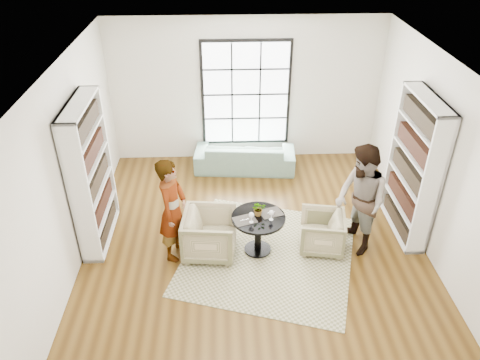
{
  "coord_description": "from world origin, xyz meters",
  "views": [
    {
      "loc": [
        -0.49,
        -6.02,
        4.99
      ],
      "look_at": [
        -0.22,
        0.4,
        0.98
      ],
      "focal_mm": 35.0,
      "sensor_mm": 36.0,
      "label": 1
    }
  ],
  "objects_px": {
    "sofa": "(245,156)",
    "wine_glass_left": "(251,215)",
    "wine_glass_right": "(271,213)",
    "pedestal_table": "(258,226)",
    "person_right": "(361,200)",
    "armchair_left": "(210,234)",
    "flower_centerpiece": "(259,209)",
    "person_left": "(173,210)",
    "armchair_right": "(322,232)"
  },
  "relations": [
    {
      "from": "person_right",
      "to": "wine_glass_left",
      "type": "xyz_separation_m",
      "value": [
        -1.7,
        -0.17,
        -0.11
      ]
    },
    {
      "from": "person_left",
      "to": "flower_centerpiece",
      "type": "distance_m",
      "value": 1.32
    },
    {
      "from": "armchair_left",
      "to": "wine_glass_left",
      "type": "relative_size",
      "value": 4.48
    },
    {
      "from": "pedestal_table",
      "to": "flower_centerpiece",
      "type": "height_order",
      "value": "flower_centerpiece"
    },
    {
      "from": "sofa",
      "to": "person_left",
      "type": "xyz_separation_m",
      "value": [
        -1.23,
        -2.66,
        0.56
      ]
    },
    {
      "from": "person_right",
      "to": "wine_glass_right",
      "type": "height_order",
      "value": "person_right"
    },
    {
      "from": "pedestal_table",
      "to": "person_right",
      "type": "xyz_separation_m",
      "value": [
        1.58,
        0.04,
        0.42
      ]
    },
    {
      "from": "armchair_right",
      "to": "wine_glass_left",
      "type": "bearing_deg",
      "value": -71.69
    },
    {
      "from": "wine_glass_left",
      "to": "wine_glass_right",
      "type": "distance_m",
      "value": 0.31
    },
    {
      "from": "armchair_left",
      "to": "wine_glass_left",
      "type": "distance_m",
      "value": 0.79
    },
    {
      "from": "person_left",
      "to": "pedestal_table",
      "type": "bearing_deg",
      "value": -74.06
    },
    {
      "from": "pedestal_table",
      "to": "person_right",
      "type": "relative_size",
      "value": 0.46
    },
    {
      "from": "flower_centerpiece",
      "to": "person_left",
      "type": "bearing_deg",
      "value": -177.24
    },
    {
      "from": "pedestal_table",
      "to": "wine_glass_left",
      "type": "bearing_deg",
      "value": -131.0
    },
    {
      "from": "sofa",
      "to": "armchair_right",
      "type": "distance_m",
      "value": 2.84
    },
    {
      "from": "pedestal_table",
      "to": "wine_glass_right",
      "type": "relative_size",
      "value": 4.79
    },
    {
      "from": "sofa",
      "to": "armchair_left",
      "type": "relative_size",
      "value": 2.49
    },
    {
      "from": "armchair_right",
      "to": "person_left",
      "type": "height_order",
      "value": "person_left"
    },
    {
      "from": "wine_glass_left",
      "to": "wine_glass_right",
      "type": "height_order",
      "value": "wine_glass_left"
    },
    {
      "from": "armchair_right",
      "to": "wine_glass_right",
      "type": "relative_size",
      "value": 3.98
    },
    {
      "from": "armchair_left",
      "to": "person_right",
      "type": "bearing_deg",
      "value": -83.09
    },
    {
      "from": "pedestal_table",
      "to": "flower_centerpiece",
      "type": "xyz_separation_m",
      "value": [
        0.01,
        0.05,
        0.3
      ]
    },
    {
      "from": "armchair_left",
      "to": "person_left",
      "type": "height_order",
      "value": "person_left"
    },
    {
      "from": "wine_glass_left",
      "to": "wine_glass_right",
      "type": "bearing_deg",
      "value": 10.09
    },
    {
      "from": "sofa",
      "to": "wine_glass_left",
      "type": "distance_m",
      "value": 2.83
    },
    {
      "from": "pedestal_table",
      "to": "armchair_right",
      "type": "height_order",
      "value": "pedestal_table"
    },
    {
      "from": "pedestal_table",
      "to": "wine_glass_left",
      "type": "height_order",
      "value": "wine_glass_left"
    },
    {
      "from": "person_left",
      "to": "flower_centerpiece",
      "type": "relative_size",
      "value": 7.34
    },
    {
      "from": "flower_centerpiece",
      "to": "wine_glass_left",
      "type": "bearing_deg",
      "value": -123.15
    },
    {
      "from": "armchair_right",
      "to": "wine_glass_right",
      "type": "height_order",
      "value": "wine_glass_right"
    },
    {
      "from": "person_right",
      "to": "flower_centerpiece",
      "type": "height_order",
      "value": "person_right"
    },
    {
      "from": "armchair_left",
      "to": "person_left",
      "type": "distance_m",
      "value": 0.73
    },
    {
      "from": "armchair_left",
      "to": "wine_glass_right",
      "type": "distance_m",
      "value": 1.05
    },
    {
      "from": "person_left",
      "to": "wine_glass_left",
      "type": "distance_m",
      "value": 1.2
    },
    {
      "from": "person_right",
      "to": "armchair_left",
      "type": "bearing_deg",
      "value": -104.47
    },
    {
      "from": "pedestal_table",
      "to": "sofa",
      "type": "xyz_separation_m",
      "value": [
        -0.08,
        2.65,
        -0.19
      ]
    },
    {
      "from": "sofa",
      "to": "person_left",
      "type": "height_order",
      "value": "person_left"
    },
    {
      "from": "wine_glass_right",
      "to": "armchair_right",
      "type": "bearing_deg",
      "value": 8.01
    },
    {
      "from": "flower_centerpiece",
      "to": "sofa",
      "type": "bearing_deg",
      "value": 91.84
    },
    {
      "from": "armchair_right",
      "to": "person_right",
      "type": "xyz_separation_m",
      "value": [
        0.55,
        0.0,
        0.6
      ]
    },
    {
      "from": "person_left",
      "to": "wine_glass_right",
      "type": "bearing_deg",
      "value": -77.24
    },
    {
      "from": "wine_glass_left",
      "to": "armchair_right",
      "type": "bearing_deg",
      "value": 8.57
    },
    {
      "from": "armchair_left",
      "to": "wine_glass_right",
      "type": "xyz_separation_m",
      "value": [
        0.95,
        -0.07,
        0.43
      ]
    },
    {
      "from": "sofa",
      "to": "person_right",
      "type": "bearing_deg",
      "value": 127.2
    },
    {
      "from": "person_left",
      "to": "wine_glass_left",
      "type": "relative_size",
      "value": 9.33
    },
    {
      "from": "sofa",
      "to": "armchair_right",
      "type": "bearing_deg",
      "value": 117.77
    },
    {
      "from": "sofa",
      "to": "armchair_left",
      "type": "distance_m",
      "value": 2.75
    },
    {
      "from": "person_left",
      "to": "sofa",
      "type": "bearing_deg",
      "value": -9.39
    },
    {
      "from": "wine_glass_right",
      "to": "armchair_left",
      "type": "bearing_deg",
      "value": 175.65
    },
    {
      "from": "sofa",
      "to": "person_right",
      "type": "xyz_separation_m",
      "value": [
        1.66,
        -2.61,
        0.62
      ]
    }
  ]
}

